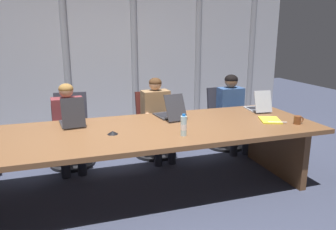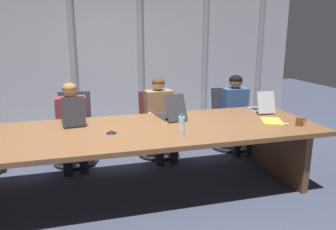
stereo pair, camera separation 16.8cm
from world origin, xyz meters
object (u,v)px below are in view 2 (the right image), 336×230
Objects in this scene: laptop_center at (170,113)px; office_chair_right_mid at (229,125)px; office_chair_center at (157,131)px; office_chair_left_mid at (75,137)px; person_left_mid at (72,121)px; person_center at (160,114)px; water_bottle_primary at (182,126)px; person_right_mid at (237,108)px; laptop_right_mid at (261,108)px; laptop_left_mid at (73,119)px; coffee_mug_far at (300,122)px; spiral_notepad at (272,121)px; conference_mic_left_side at (111,132)px.

laptop_center is 0.56× the size of office_chair_right_mid.
laptop_center is 0.88m from office_chair_center.
person_left_mid is (-0.02, -0.16, 0.28)m from office_chair_left_mid.
person_center is 1.32m from water_bottle_primary.
person_center is 1.17m from person_right_mid.
laptop_left_mid is at bearing 95.56° from laptop_right_mid.
person_center reaches higher than coffee_mug_far.
office_chair_right_mid is 1.54m from coffee_mug_far.
laptop_center is 1.40× the size of spiral_notepad.
person_right_mid is at bearing 8.92° from laptop_right_mid.
spiral_notepad is (2.22, -1.26, 0.39)m from office_chair_left_mid.
person_center reaches higher than office_chair_left_mid.
person_left_mid is at bearing 81.95° from laptop_right_mid.
conference_mic_left_side is at bearing 24.68° from office_chair_left_mid.
office_chair_left_mid is at bearing -100.83° from person_center.
office_chair_left_mid is at bearing 78.20° from laptop_right_mid.
laptop_center is 1.23m from laptop_right_mid.
person_right_mid is (0.04, -0.16, 0.30)m from office_chair_right_mid.
person_right_mid is (2.33, 0.58, -0.16)m from laptop_left_mid.
office_chair_center is at bearing -8.77° from laptop_center.
conference_mic_left_side is at bearing 158.18° from water_bottle_primary.
laptop_center is 0.56× the size of office_chair_center.
laptop_right_mid is 0.37× the size of person_right_mid.
person_right_mid is 5.02× the size of water_bottle_primary.
person_right_mid is at bearing 87.13° from person_left_mid.
laptop_left_mid reaches higher than conference_mic_left_side.
conference_mic_left_side is at bearing -36.12° from office_chair_center.
water_bottle_primary is 0.73m from conference_mic_left_side.
laptop_right_mid is 1.50m from office_chair_center.
laptop_left_mid is 0.87m from office_chair_left_mid.
office_chair_center is (0.02, 0.75, -0.45)m from laptop_center.
person_left_mid is 3.05× the size of spiral_notepad.
office_chair_left_mid is at bearing 48.89° from laptop_center.
person_left_mid reaches higher than laptop_left_mid.
person_right_mid is at bearing 8.98° from office_chair_right_mid.
laptop_right_mid is at bearing 95.78° from coffee_mug_far.
coffee_mug_far is (1.38, -0.00, -0.06)m from water_bottle_primary.
conference_mic_left_side is at bearing -159.85° from spiral_notepad.
laptop_left_mid is 2.54m from coffee_mug_far.
person_center is at bearing 85.13° from water_bottle_primary.
person_center is (-1.14, -0.16, 0.30)m from office_chair_right_mid.
person_center is at bearing 156.04° from spiral_notepad.
spiral_notepad is at bearing 135.52° from coffee_mug_far.
laptop_left_mid is 1.28m from water_bottle_primary.
laptop_right_mid is (1.23, -0.02, -0.00)m from laptop_center.
person_right_mid is 3.10× the size of spiral_notepad.
person_right_mid is at bearing 93.06° from office_chair_left_mid.
person_right_mid is at bearing 87.13° from person_center.
person_center reaches higher than spiral_notepad.
person_center is at bearing 69.33° from laptop_right_mid.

